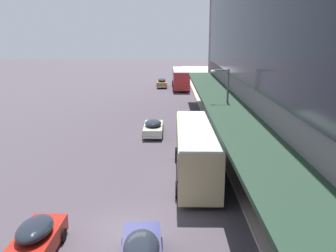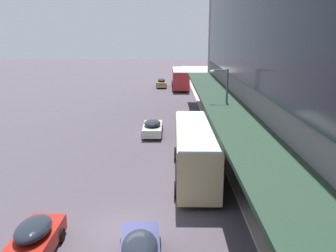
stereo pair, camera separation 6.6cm
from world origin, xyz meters
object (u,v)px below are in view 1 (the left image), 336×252
at_px(sedan_lead_near, 162,83).
at_px(sedan_oncoming_front, 34,241).
at_px(transit_bus_kerbside_front, 196,149).
at_px(pedestrian_at_kerb, 308,235).
at_px(transit_bus_kerbside_rear, 180,78).
at_px(street_lamp, 225,102).
at_px(sedan_oncoming_rear, 153,128).

relative_size(sedan_lead_near, sedan_oncoming_front, 1.10).
height_order(transit_bus_kerbside_front, pedestrian_at_kerb, transit_bus_kerbside_front).
height_order(transit_bus_kerbside_rear, street_lamp, street_lamp).
relative_size(transit_bus_kerbside_front, transit_bus_kerbside_rear, 0.98).
bearing_deg(sedan_oncoming_front, sedan_oncoming_rear, 77.76).
height_order(sedan_oncoming_rear, pedestrian_at_kerb, pedestrian_at_kerb).
bearing_deg(sedan_oncoming_rear, transit_bus_kerbside_rear, 83.28).
xyz_separation_m(transit_bus_kerbside_rear, sedan_oncoming_front, (-7.79, -49.59, -1.12)).
xyz_separation_m(sedan_lead_near, sedan_oncoming_front, (-4.53, -51.34, 0.00)).
xyz_separation_m(transit_bus_kerbside_front, sedan_lead_near, (-2.91, 42.28, -1.19)).
bearing_deg(sedan_oncoming_rear, sedan_lead_near, 89.50).
relative_size(transit_bus_kerbside_front, sedan_lead_near, 2.03).
distance_m(transit_bus_kerbside_front, transit_bus_kerbside_rear, 40.53).
relative_size(sedan_lead_near, street_lamp, 0.78).
height_order(transit_bus_kerbside_front, transit_bus_kerbside_rear, transit_bus_kerbside_front).
bearing_deg(transit_bus_kerbside_rear, sedan_oncoming_rear, -96.72).
bearing_deg(sedan_oncoming_front, transit_bus_kerbside_rear, 81.07).
xyz_separation_m(sedan_oncoming_rear, pedestrian_at_kerb, (7.18, -19.84, 0.44)).
bearing_deg(pedestrian_at_kerb, street_lamp, 94.64).
height_order(transit_bus_kerbside_front, street_lamp, street_lamp).
bearing_deg(transit_bus_kerbside_rear, pedestrian_at_kerb, -85.81).
distance_m(transit_bus_kerbside_rear, street_lamp, 34.49).
bearing_deg(sedan_oncoming_rear, street_lamp, -36.46).
distance_m(sedan_oncoming_rear, sedan_lead_near, 31.73).
relative_size(transit_bus_kerbside_rear, sedan_lead_near, 2.07).
xyz_separation_m(transit_bus_kerbside_rear, sedan_lead_near, (-3.26, 1.75, -1.12)).
xyz_separation_m(sedan_oncoming_front, street_lamp, (10.18, 15.24, 3.14)).
distance_m(transit_bus_kerbside_rear, sedan_lead_near, 3.86).
xyz_separation_m(sedan_lead_near, pedestrian_at_kerb, (6.90, -51.57, 0.40)).
height_order(pedestrian_at_kerb, street_lamp, street_lamp).
xyz_separation_m(sedan_oncoming_rear, street_lamp, (5.92, -4.38, 3.18)).
bearing_deg(transit_bus_kerbside_rear, street_lamp, -86.02).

